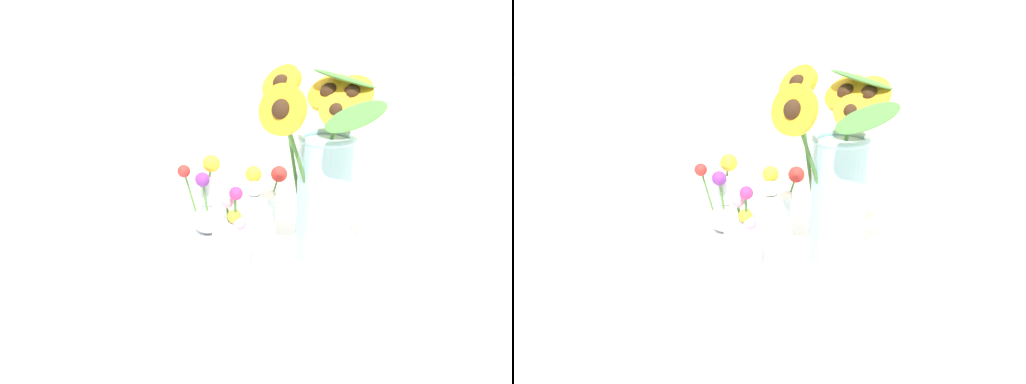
{
  "view_description": "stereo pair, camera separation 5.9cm",
  "coord_description": "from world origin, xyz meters",
  "views": [
    {
      "loc": [
        0.43,
        -0.67,
        0.49
      ],
      "look_at": [
        -0.04,
        0.09,
        0.15
      ],
      "focal_mm": 35.0,
      "sensor_mm": 36.0,
      "label": 1
    },
    {
      "loc": [
        0.48,
        -0.64,
        0.49
      ],
      "look_at": [
        -0.04,
        0.09,
        0.15
      ],
      "focal_mm": 35.0,
      "sensor_mm": 36.0,
      "label": 2
    }
  ],
  "objects": [
    {
      "name": "ground_plane",
      "position": [
        0.0,
        0.0,
        0.0
      ],
      "size": [
        6.0,
        6.0,
        0.0
      ],
      "primitive_type": "plane",
      "color": "silver"
    },
    {
      "name": "vase_bulb_right",
      "position": [
        -0.17,
        0.12,
        0.08
      ],
      "size": [
        0.07,
        0.09,
        0.17
      ],
      "color": "white",
      "rests_on": "serving_tray"
    },
    {
      "name": "vase_small_center",
      "position": [
        -0.04,
        0.01,
        0.08
      ],
      "size": [
        0.07,
        0.07,
        0.18
      ],
      "color": "white",
      "rests_on": "serving_tray"
    },
    {
      "name": "mason_jar_sunflowers",
      "position": [
        0.07,
        0.16,
        0.18
      ],
      "size": [
        0.28,
        0.23,
        0.37
      ],
      "color": "#9ED1D6",
      "rests_on": "serving_tray"
    },
    {
      "name": "vase_small_back",
      "position": [
        -0.08,
        0.17,
        0.08
      ],
      "size": [
        0.09,
        0.1,
        0.15
      ],
      "color": "white",
      "rests_on": "serving_tray"
    },
    {
      "name": "serving_tray",
      "position": [
        -0.04,
        0.09,
        0.01
      ],
      "size": [
        0.53,
        0.53,
        0.02
      ],
      "color": "silver",
      "rests_on": "ground_plane"
    }
  ]
}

